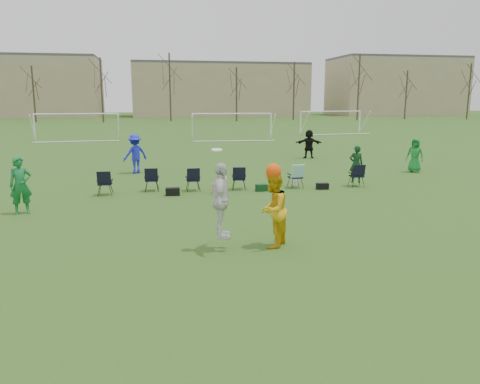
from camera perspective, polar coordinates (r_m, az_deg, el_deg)
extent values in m
plane|color=#31591B|center=(12.05, 6.04, -6.67)|extent=(260.00, 260.00, 0.00)
imported|color=#136E32|center=(16.81, -25.18, 0.74)|extent=(0.80, 0.65, 1.88)
imported|color=#1B25D1|center=(24.29, -12.66, 4.57)|extent=(1.47, 1.25, 1.98)
imported|color=#15792D|center=(25.68, 20.55, 4.23)|extent=(1.00, 1.00, 1.75)
imported|color=black|center=(30.20, 8.40, 5.82)|extent=(1.75, 0.86, 1.81)
imported|color=silver|center=(11.45, -2.31, -1.08)|extent=(0.67, 1.17, 1.87)
imported|color=gold|center=(11.79, 4.04, -2.20)|extent=(1.13, 1.18, 1.92)
sphere|color=#F94E0D|center=(11.60, 4.11, 2.56)|extent=(0.38, 0.38, 0.38)
cylinder|color=white|center=(11.29, -2.83, 5.16)|extent=(0.27, 0.27, 0.06)
imported|color=#0E3417|center=(20.78, 13.97, 3.32)|extent=(0.66, 0.52, 1.60)
cube|color=black|center=(18.44, -8.22, 0.05)|extent=(0.56, 0.31, 0.30)
cube|color=#C9829C|center=(18.64, -2.79, 0.43)|extent=(0.38, 0.27, 0.40)
cube|color=#0E3516|center=(19.14, 2.64, 0.53)|extent=(0.49, 0.34, 0.28)
cube|color=silver|center=(20.31, 4.30, 1.19)|extent=(0.42, 0.30, 0.32)
cylinder|color=silver|center=(20.71, 6.79, 1.31)|extent=(0.26, 0.26, 0.30)
cube|color=black|center=(19.80, 10.01, 0.70)|extent=(0.52, 0.29, 0.26)
cube|color=black|center=(19.05, -16.13, 1.08)|extent=(0.62, 0.62, 0.96)
cube|color=black|center=(19.46, -10.72, 1.54)|extent=(0.63, 0.63, 0.96)
cube|color=black|center=(19.23, -5.76, 1.56)|extent=(0.61, 0.61, 0.96)
cube|color=black|center=(19.42, -0.13, 1.71)|extent=(0.68, 0.68, 0.96)
cube|color=black|center=(19.97, 6.77, 1.90)|extent=(0.66, 0.66, 0.96)
cube|color=black|center=(20.75, 14.03, 1.99)|extent=(0.62, 0.62, 0.96)
cylinder|color=white|center=(45.89, -23.79, 7.18)|extent=(0.12, 0.12, 2.40)
cylinder|color=white|center=(45.46, -14.58, 7.73)|extent=(0.12, 0.12, 2.40)
cylinder|color=white|center=(45.48, -19.31, 8.98)|extent=(7.28, 0.76, 0.12)
cylinder|color=white|center=(43.46, -5.80, 7.89)|extent=(0.12, 0.12, 2.40)
cylinder|color=white|center=(44.18, 3.80, 7.98)|extent=(0.12, 0.12, 2.40)
cylinder|color=white|center=(43.62, -0.96, 9.53)|extent=(7.29, 0.63, 0.12)
cylinder|color=white|center=(51.01, 7.40, 8.34)|extent=(0.12, 0.12, 2.40)
cylinder|color=white|center=(54.60, 14.38, 8.27)|extent=(0.12, 0.12, 2.40)
cylinder|color=white|center=(52.67, 11.06, 9.62)|extent=(7.25, 1.13, 0.12)
cylinder|color=#382B21|center=(84.56, -23.85, 10.84)|extent=(0.28, 0.28, 9.00)
cylinder|color=#382B21|center=(79.85, -16.51, 11.79)|extent=(0.28, 0.28, 10.20)
cylinder|color=#382B21|center=(82.57, -8.53, 12.51)|extent=(0.28, 0.28, 11.40)
cylinder|color=#382B21|center=(80.76, -0.43, 11.81)|extent=(0.28, 0.28, 9.00)
cylinder|color=#382B21|center=(86.29, 6.58, 12.10)|extent=(0.28, 0.28, 10.20)
cylinder|color=#382B21|center=(87.41, 14.25, 12.21)|extent=(0.28, 0.28, 11.40)
cylinder|color=#382B21|center=(95.10, 19.59, 11.09)|extent=(0.28, 0.28, 9.00)
cylinder|color=#382B21|center=(98.60, 26.14, 10.93)|extent=(0.28, 0.28, 10.20)
cube|color=tan|center=(108.08, -2.54, 12.18)|extent=(38.00, 16.00, 11.00)
cube|color=tan|center=(121.88, 18.37, 12.00)|extent=(30.00, 16.00, 13.00)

